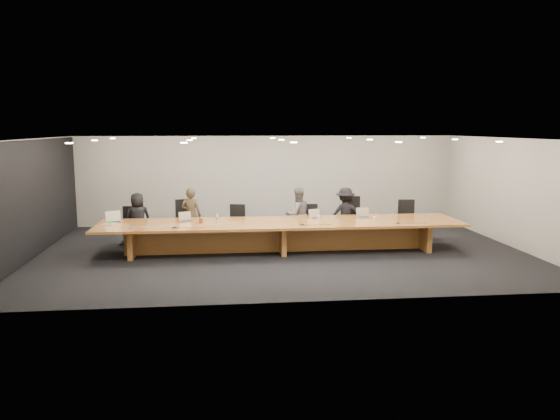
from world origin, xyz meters
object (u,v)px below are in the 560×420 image
object	(u,v)px
laptop_e	(364,213)
person_b	(191,216)
av_box	(134,228)
mic_center	(302,224)
chair_mid_right	(311,222)
laptop_b	(186,217)
paper_cup_far	(375,218)
mic_left	(174,227)
laptop_a	(114,217)
chair_right	(353,218)
chair_far_right	(408,219)
conference_table	(281,231)
person_c	(298,215)
mic_right	(398,223)
paper_cup_near	(318,217)
chair_mid_left	(236,223)
chair_left	(187,221)
chair_far_left	(130,225)
water_bottle	(217,218)
person_a	(138,219)
laptop_d	(316,214)
person_d	(345,214)
amber_mug	(201,221)

from	to	relation	value
laptop_e	person_b	bearing A→B (deg)	168.15
av_box	mic_center	bearing A→B (deg)	-0.17
chair_mid_right	laptop_b	bearing A→B (deg)	-158.26
paper_cup_far	mic_left	world-z (taller)	paper_cup_far
mic_center	mic_left	bearing A→B (deg)	-178.60
laptop_a	chair_right	bearing A→B (deg)	-14.54
chair_far_right	laptop_e	world-z (taller)	chair_far_right
conference_table	person_c	size ratio (longest dim) A/B	6.08
conference_table	mic_right	distance (m)	2.87
paper_cup_near	chair_mid_left	bearing A→B (deg)	152.37
paper_cup_far	mic_left	distance (m)	4.99
laptop_a	chair_left	bearing A→B (deg)	7.10
chair_far_left	chair_far_right	distance (m)	7.56
person_b	water_bottle	bearing A→B (deg)	141.40
person_a	person_c	distance (m)	4.23
chair_far_left	paper_cup_near	bearing A→B (deg)	-10.64
laptop_a	laptop_d	world-z (taller)	laptop_a
laptop_e	chair_far_left	bearing A→B (deg)	169.66
person_d	laptop_e	distance (m)	0.93
chair_left	laptop_a	size ratio (longest dim) A/B	3.24
chair_far_right	conference_table	bearing A→B (deg)	-156.57
person_d	chair_right	bearing A→B (deg)	173.30
chair_mid_left	chair_mid_right	distance (m)	2.06
laptop_b	mic_left	world-z (taller)	laptop_b
person_a	person_d	xyz separation A→B (m)	(5.56, 0.04, 0.03)
person_b	chair_left	bearing A→B (deg)	-25.46
mic_center	mic_right	world-z (taller)	mic_center
conference_table	chair_mid_left	world-z (taller)	chair_mid_left
chair_far_right	person_a	xyz separation A→B (m)	(-7.33, -0.00, 0.15)
person_a	mic_center	xyz separation A→B (m)	(4.10, -1.67, 0.07)
amber_mug	paper_cup_far	xyz separation A→B (m)	(4.36, -0.02, -0.02)
amber_mug	av_box	bearing A→B (deg)	-160.89
chair_mid_right	mic_right	world-z (taller)	chair_mid_right
amber_mug	laptop_a	bearing A→B (deg)	172.60
person_a	person_b	xyz separation A→B (m)	(1.39, -0.01, 0.06)
person_b	av_box	size ratio (longest dim) A/B	7.49
person_d	paper_cup_near	xyz separation A→B (m)	(-0.93, -0.96, 0.08)
chair_mid_left	mic_right	bearing A→B (deg)	-9.86
amber_mug	chair_left	bearing A→B (deg)	108.34
laptop_a	paper_cup_near	world-z (taller)	laptop_a
person_b	paper_cup_near	distance (m)	3.37
paper_cup_near	av_box	size ratio (longest dim) A/B	0.47
chair_far_left	person_c	size ratio (longest dim) A/B	0.68
person_c	laptop_e	distance (m)	1.80
chair_far_left	mic_left	xyz separation A→B (m)	(1.32, -1.87, 0.26)
laptop_d	water_bottle	size ratio (longest dim) A/B	1.61
chair_far_right	person_b	distance (m)	5.94
laptop_d	av_box	world-z (taller)	laptop_d
chair_left	paper_cup_far	xyz separation A→B (m)	(4.78, -1.26, 0.20)
laptop_a	laptop_e	xyz separation A→B (m)	(6.29, 0.03, -0.01)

